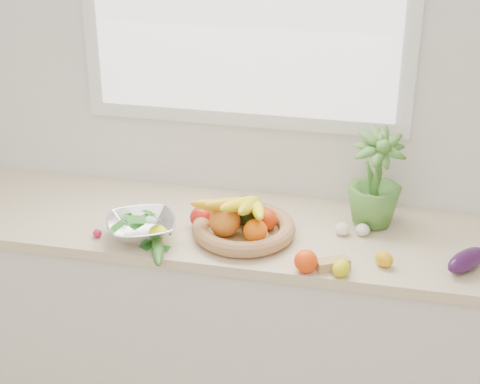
% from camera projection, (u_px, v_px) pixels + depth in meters
% --- Properties ---
extents(back_wall, '(4.50, 0.02, 2.70)m').
position_uv_depth(back_wall, '(245.00, 88.00, 2.90)').
color(back_wall, white).
rests_on(back_wall, ground).
extents(counter_cabinet, '(2.20, 0.58, 0.86)m').
position_uv_depth(counter_cabinet, '(229.00, 324.00, 3.03)').
color(counter_cabinet, silver).
rests_on(counter_cabinet, ground).
extents(countertop, '(2.24, 0.62, 0.04)m').
position_uv_depth(countertop, '(229.00, 228.00, 2.84)').
color(countertop, beige).
rests_on(countertop, counter_cabinet).
extents(orange_loose, '(0.09, 0.09, 0.08)m').
position_uv_depth(orange_loose, '(306.00, 261.00, 2.50)').
color(orange_loose, '#FF4108').
rests_on(orange_loose, countertop).
extents(lemon_a, '(0.07, 0.08, 0.06)m').
position_uv_depth(lemon_a, '(157.00, 233.00, 2.69)').
color(lemon_a, '#FFFC0D').
rests_on(lemon_a, countertop).
extents(lemon_b, '(0.07, 0.09, 0.06)m').
position_uv_depth(lemon_b, '(341.00, 268.00, 2.48)').
color(lemon_b, yellow).
rests_on(lemon_b, countertop).
extents(lemon_c, '(0.09, 0.08, 0.05)m').
position_uv_depth(lemon_c, '(384.00, 259.00, 2.54)').
color(lemon_c, '#DE9C0C').
rests_on(lemon_c, countertop).
extents(apple, '(0.11, 0.11, 0.08)m').
position_uv_depth(apple, '(201.00, 217.00, 2.78)').
color(apple, red).
rests_on(apple, countertop).
extents(ginger, '(0.13, 0.10, 0.04)m').
position_uv_depth(ginger, '(333.00, 264.00, 2.52)').
color(ginger, tan).
rests_on(ginger, countertop).
extents(garlic_a, '(0.07, 0.07, 0.05)m').
position_uv_depth(garlic_a, '(342.00, 229.00, 2.74)').
color(garlic_a, white).
rests_on(garlic_a, countertop).
extents(garlic_b, '(0.06, 0.06, 0.05)m').
position_uv_depth(garlic_b, '(363.00, 230.00, 2.74)').
color(garlic_b, white).
rests_on(garlic_b, countertop).
extents(garlic_c, '(0.07, 0.07, 0.05)m').
position_uv_depth(garlic_c, '(261.00, 235.00, 2.70)').
color(garlic_c, white).
rests_on(garlic_c, countertop).
extents(eggplant, '(0.17, 0.19, 0.08)m').
position_uv_depth(eggplant, '(467.00, 260.00, 2.51)').
color(eggplant, '#32103C').
rests_on(eggplant, countertop).
extents(cucumber, '(0.12, 0.23, 0.04)m').
position_uv_depth(cucumber, '(158.00, 249.00, 2.61)').
color(cucumber, '#2E591A').
rests_on(cucumber, countertop).
extents(radish, '(0.04, 0.04, 0.03)m').
position_uv_depth(radish, '(97.00, 233.00, 2.72)').
color(radish, '#C91946').
rests_on(radish, countertop).
extents(potted_herb, '(0.26, 0.26, 0.37)m').
position_uv_depth(potted_herb, '(376.00, 178.00, 2.74)').
color(potted_herb, '#48802E').
rests_on(potted_herb, countertop).
extents(fruit_basket, '(0.51, 0.51, 0.19)m').
position_uv_depth(fruit_basket, '(243.00, 223.00, 2.72)').
color(fruit_basket, tan).
rests_on(fruit_basket, countertop).
extents(colander_with_spinach, '(0.34, 0.34, 0.13)m').
position_uv_depth(colander_with_spinach, '(141.00, 223.00, 2.69)').
color(colander_with_spinach, silver).
rests_on(colander_with_spinach, countertop).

